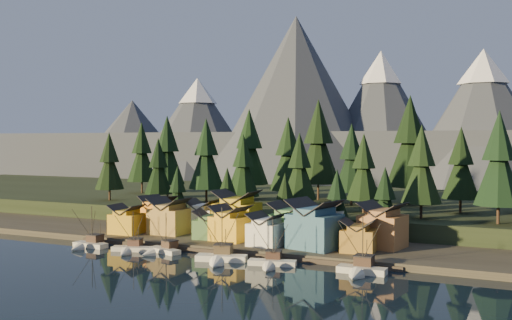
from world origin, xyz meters
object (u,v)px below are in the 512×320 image
at_px(boat_2, 161,245).
at_px(boat_3, 220,251).
at_px(boat_4, 271,257).
at_px(boat_1, 131,244).
at_px(house_front_0, 127,218).
at_px(house_front_1, 170,215).
at_px(house_back_1, 202,215).
at_px(house_back_0, 158,211).
at_px(boat_6, 360,262).
at_px(boat_0, 87,239).

distance_m(boat_2, boat_3, 16.91).
bearing_deg(boat_4, boat_3, 170.91).
distance_m(boat_1, house_front_0, 18.04).
height_order(house_front_1, house_back_1, house_front_1).
distance_m(boat_4, house_back_1, 39.84).
height_order(house_front_1, house_back_0, house_front_1).
distance_m(boat_6, house_back_1, 54.77).
relative_size(boat_0, house_back_0, 1.12).
height_order(boat_2, boat_6, boat_6).
bearing_deg(boat_3, boat_1, 162.43).
bearing_deg(boat_1, house_back_0, 95.54).
height_order(house_front_0, house_front_1, house_front_1).
distance_m(boat_3, house_front_0, 38.39).
bearing_deg(boat_0, house_back_0, 85.09).
height_order(boat_3, house_front_0, boat_3).
bearing_deg(house_front_1, boat_3, -35.28).
bearing_deg(boat_0, house_front_1, 61.00).
xyz_separation_m(boat_1, house_back_0, (-9.10, 24.22, 4.38)).
xyz_separation_m(house_front_1, house_back_1, (5.86, 6.80, -0.44)).
xyz_separation_m(house_front_0, house_back_0, (2.34, 10.75, 0.76)).
bearing_deg(boat_6, boat_1, -178.59).
distance_m(boat_1, house_front_1, 18.53).
height_order(boat_3, house_back_1, boat_3).
distance_m(house_front_1, house_back_0, 10.16).
height_order(boat_3, boat_6, boat_3).
relative_size(boat_0, boat_2, 1.09).
distance_m(boat_0, house_back_0, 25.07).
bearing_deg(boat_1, boat_0, 166.30).
distance_m(boat_2, house_back_1, 23.69).
xyz_separation_m(boat_3, house_back_0, (-33.08, 25.23, 3.81)).
xyz_separation_m(boat_4, boat_6, (18.27, 0.84, 0.50)).
xyz_separation_m(boat_1, boat_6, (53.75, 0.54, 0.59)).
relative_size(boat_1, house_back_1, 1.26).
height_order(boat_2, house_back_0, house_back_0).
height_order(boat_1, house_front_0, boat_1).
relative_size(boat_3, boat_4, 1.15).
distance_m(boat_6, house_front_1, 57.70).
bearing_deg(boat_6, boat_3, -176.18).
xyz_separation_m(boat_3, boat_6, (29.77, 1.55, 0.03)).
relative_size(house_front_0, house_front_1, 0.85).
relative_size(boat_6, house_front_0, 1.55).
xyz_separation_m(house_front_0, house_front_1, (10.32, 4.45, 0.95)).
bearing_deg(house_front_0, boat_0, -97.49).
height_order(boat_0, house_front_1, house_front_1).
bearing_deg(boat_3, boat_2, 156.25).
xyz_separation_m(house_front_1, house_back_0, (-7.98, 6.29, -0.19)).
relative_size(boat_0, boat_6, 0.91).
distance_m(boat_1, house_back_0, 26.24).
xyz_separation_m(boat_4, house_front_0, (-46.92, 13.77, 3.53)).
height_order(boat_0, boat_4, boat_0).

